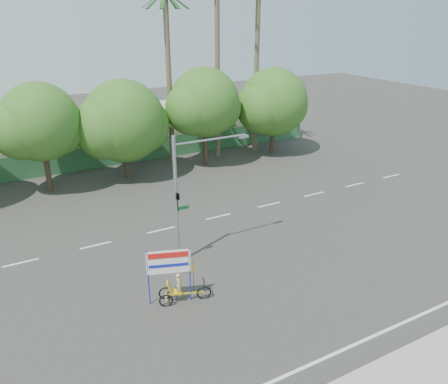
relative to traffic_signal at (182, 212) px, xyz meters
name	(u,v)px	position (x,y,z in m)	size (l,w,h in m)	color
ground	(258,288)	(2.20, -3.98, -2.92)	(120.00, 120.00, 0.00)	#33302D
fence	(127,153)	(2.20, 17.52, -1.92)	(38.00, 0.08, 2.00)	#336B3D
building_right	(189,123)	(10.20, 22.02, -1.12)	(14.00, 8.00, 3.60)	#BEB497
tree_left	(39,125)	(-4.85, 14.02, 2.14)	(6.66, 5.60, 8.07)	#473828
tree_center	(123,123)	(1.14, 14.02, 1.55)	(7.62, 6.40, 7.85)	#473828
tree_right	(204,105)	(8.15, 14.02, 2.32)	(6.90, 5.80, 8.36)	#473828
tree_far_right	(273,104)	(15.15, 14.02, 1.73)	(7.38, 6.20, 7.94)	#473828
palm_tall	(217,37)	(10.20, 15.52, 7.55)	(3.73, 3.79, 17.45)	#70604C
palm_mid	(257,49)	(14.20, 15.52, 6.48)	(3.73, 3.79, 15.45)	#70604C
palm_short	(168,60)	(5.70, 15.52, 5.94)	(3.73, 3.79, 14.45)	#70604C
traffic_signal	(182,212)	(0.00, 0.00, 0.00)	(4.72, 1.10, 7.00)	gray
trike_billboard	(176,280)	(-1.74, -3.07, -1.77)	(2.77, 1.22, 2.86)	black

